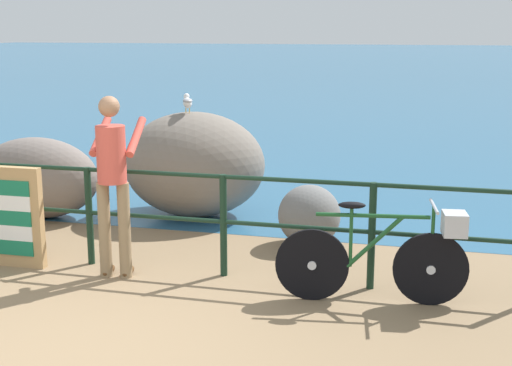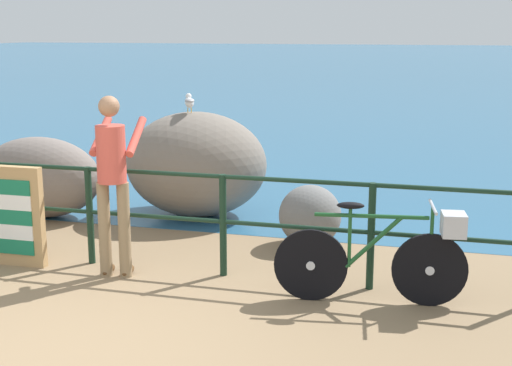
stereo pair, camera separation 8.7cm
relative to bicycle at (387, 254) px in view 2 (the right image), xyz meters
The scene contains 10 objects.
ground_plane 18.39m from the bicycle, 97.30° to the left, with size 120.00×120.00×0.10m, color #846B4C.
sea_surface 46.77m from the bicycle, 92.86° to the left, with size 120.00×90.00×0.01m, color #285B7F.
promenade_railing 2.37m from the bicycle, behind, with size 7.26×0.07×1.02m.
bicycle is the anchor object (origin of this frame).
person_at_railing 2.69m from the bicycle, behind, with size 0.50×0.66×1.78m.
folded_deckchair_stack 3.87m from the bicycle, behind, with size 0.84×0.10×1.04m.
breakwater_boulder_main 3.61m from the bicycle, 137.40° to the left, with size 1.84×1.50×1.35m.
breakwater_boulder_left 4.93m from the bicycle, 157.90° to the left, with size 1.65×0.95×1.04m.
breakwater_boulder_right 1.82m from the bicycle, 122.67° to the left, with size 0.70×0.69×0.69m.
seagull 3.72m from the bicycle, 138.92° to the left, with size 0.22×0.33×0.23m.
Camera 2 is at (2.77, -4.29, 2.42)m, focal length 49.93 mm.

